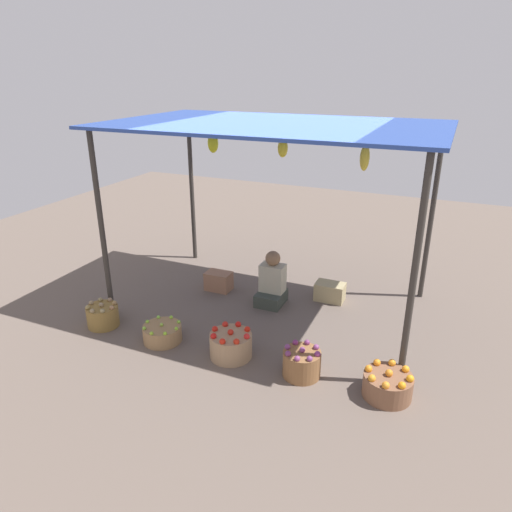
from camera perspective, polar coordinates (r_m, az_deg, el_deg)
name	(u,v)px	position (r m, az deg, el deg)	size (l,w,h in m)	color
ground_plane	(272,304)	(6.65, 1.95, -5.94)	(14.00, 14.00, 0.00)	#66574D
market_stall_structure	(274,136)	(5.94, 2.24, 14.47)	(4.10, 2.52, 2.49)	#38332D
vendor_person	(272,284)	(6.57, 1.96, -3.41)	(0.36, 0.44, 0.78)	#394138
basket_potatoes	(103,315)	(6.39, -18.22, -6.92)	(0.40, 0.40, 0.33)	olive
basket_limes	(162,333)	(5.89, -11.37, -9.21)	(0.47, 0.47, 0.24)	#99754C
basket_red_tomatoes	(231,345)	(5.47, -3.09, -10.75)	(0.49, 0.49, 0.35)	#A4825E
basket_purple_onions	(302,363)	(5.19, 5.61, -12.87)	(0.41, 0.41, 0.35)	brown
basket_oranges	(388,385)	(5.08, 15.78, -14.90)	(0.50, 0.50, 0.31)	brown
wooden_crate_near_vendor	(219,281)	(7.04, -4.59, -3.07)	(0.38, 0.25, 0.28)	#97684D
wooden_crate_stacked_rear	(330,292)	(6.80, 9.01, -4.33)	(0.41, 0.26, 0.26)	tan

